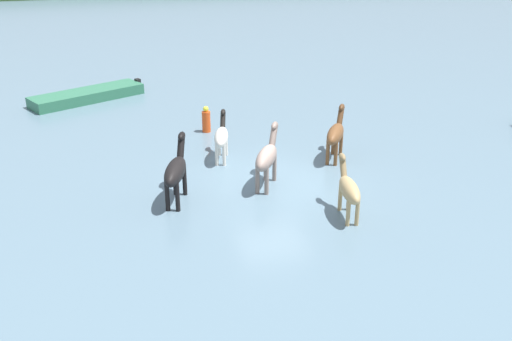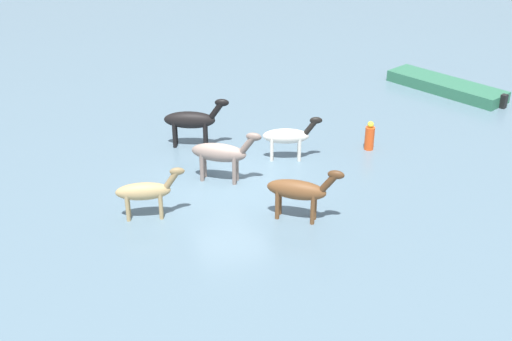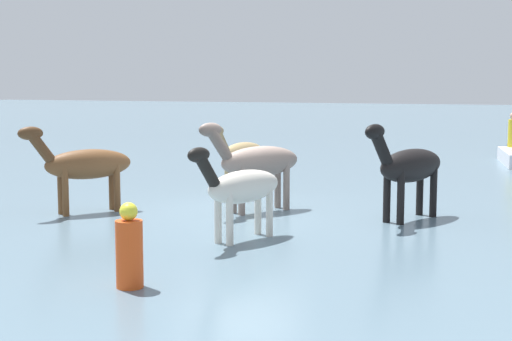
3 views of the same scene
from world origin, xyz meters
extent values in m
plane|color=slate|center=(0.00, 0.00, 0.00)|extent=(181.81, 181.81, 0.00)
ellipsoid|color=gray|center=(-0.34, -0.29, 1.06)|extent=(1.47, 1.95, 0.65)
cylinder|color=gray|center=(-0.18, 0.29, 0.53)|extent=(0.14, 0.14, 1.06)
cylinder|color=gray|center=(0.09, 0.13, 0.53)|extent=(0.14, 0.14, 1.06)
cylinder|color=gray|center=(-0.77, -0.71, 0.53)|extent=(0.14, 0.14, 1.06)
cylinder|color=gray|center=(-0.50, -0.87, 0.53)|extent=(0.14, 0.14, 1.06)
cylinder|color=#63544C|center=(0.18, 0.59, 1.48)|extent=(0.49, 0.62, 0.71)
ellipsoid|color=#63544C|center=(0.29, 0.77, 1.78)|extent=(0.46, 0.57, 0.28)
ellipsoid|color=silver|center=(-1.26, 2.45, 0.93)|extent=(0.98, 1.76, 0.57)
cylinder|color=silver|center=(-1.24, 2.98, 0.47)|extent=(0.12, 0.12, 0.93)
cylinder|color=silver|center=(-0.98, 2.89, 0.47)|extent=(0.12, 0.12, 0.93)
cylinder|color=silver|center=(-1.54, 2.01, 0.47)|extent=(0.12, 0.12, 0.93)
cylinder|color=silver|center=(-1.28, 1.93, 0.47)|extent=(0.12, 0.12, 0.93)
cylinder|color=black|center=(-0.99, 3.31, 1.30)|extent=(0.34, 0.55, 0.62)
ellipsoid|color=black|center=(-0.94, 3.47, 1.55)|extent=(0.32, 0.50, 0.25)
ellipsoid|color=brown|center=(2.86, 1.34, 1.02)|extent=(1.48, 1.85, 0.62)
cylinder|color=brown|center=(3.04, 1.89, 0.51)|extent=(0.14, 0.14, 1.02)
cylinder|color=brown|center=(3.29, 1.72, 0.51)|extent=(0.14, 0.14, 1.02)
cylinder|color=brown|center=(2.42, 0.96, 0.51)|extent=(0.14, 0.14, 1.02)
cylinder|color=brown|center=(2.68, 0.79, 0.51)|extent=(0.14, 0.14, 1.02)
cylinder|color=#50311A|center=(3.40, 2.16, 1.43)|extent=(0.49, 0.59, 0.68)
ellipsoid|color=#50311A|center=(3.51, 2.32, 1.71)|extent=(0.46, 0.54, 0.27)
ellipsoid|color=tan|center=(1.41, -3.12, 0.93)|extent=(0.78, 1.74, 0.57)
cylinder|color=tan|center=(1.37, -2.60, 0.46)|extent=(0.12, 0.12, 0.93)
cylinder|color=tan|center=(1.64, -2.65, 0.46)|extent=(0.12, 0.12, 0.93)
cylinder|color=tan|center=(1.19, -3.59, 0.46)|extent=(0.12, 0.12, 0.93)
cylinder|color=tan|center=(1.46, -3.64, 0.46)|extent=(0.12, 0.12, 0.93)
cylinder|color=olive|center=(1.57, -2.24, 1.30)|extent=(0.28, 0.54, 0.62)
ellipsoid|color=olive|center=(1.60, -2.07, 1.55)|extent=(0.27, 0.49, 0.25)
ellipsoid|color=black|center=(-3.45, -0.65, 1.08)|extent=(1.22, 2.04, 0.66)
cylinder|color=black|center=(-3.39, -0.04, 0.54)|extent=(0.14, 0.14, 1.08)
cylinder|color=black|center=(-3.10, -0.15, 0.54)|extent=(0.14, 0.14, 1.08)
cylinder|color=black|center=(-3.80, -1.15, 0.54)|extent=(0.14, 0.14, 1.08)
cylinder|color=black|center=(-3.50, -1.26, 0.54)|extent=(0.14, 0.14, 1.08)
cylinder|color=black|center=(-3.09, 0.33, 1.51)|extent=(0.42, 0.64, 0.72)
ellipsoid|color=black|center=(-3.02, 0.52, 1.81)|extent=(0.40, 0.58, 0.29)
cube|color=#2D6B4C|center=(-6.01, 12.12, 0.18)|extent=(5.78, 3.86, 0.67)
cube|color=black|center=(-3.37, 13.38, 0.26)|extent=(0.34, 0.36, 0.72)
cylinder|color=#E54C19|center=(-1.17, 5.80, 0.45)|extent=(0.36, 0.36, 0.90)
sphere|color=yellow|center=(-1.17, 5.80, 1.02)|extent=(0.24, 0.24, 0.24)
camera|label=1|loc=(-5.58, -17.34, 8.30)|focal=40.44mm
camera|label=2|loc=(19.00, -4.90, 10.39)|focal=45.33mm
camera|label=3|loc=(-6.59, 13.71, 2.66)|focal=51.41mm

